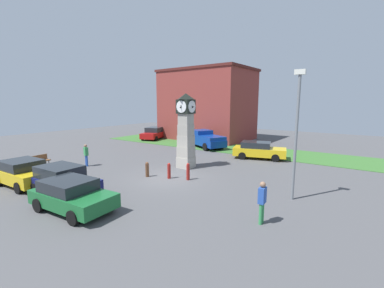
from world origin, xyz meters
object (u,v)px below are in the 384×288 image
Objects in this scene: car_far_lot at (154,133)px; car_near_tower at (63,180)px; clock_tower at (186,131)px; bollard_far_row at (147,169)px; pickup_truck at (206,139)px; bollard_near_tower at (188,171)px; bench at (38,160)px; car_navy_sedan at (24,173)px; pedestrian_near_bench at (86,154)px; pedestrian_crossing_lot at (262,200)px; bollard_mid_row at (169,171)px; car_end_of_row at (258,150)px; street_lamp_near_road at (297,127)px.

car_near_tower is at bearing -60.50° from car_far_lot.
bollard_far_row is (-0.69, -3.45, -2.29)m from clock_tower.
bollard_near_tower is at bearing -63.65° from pickup_truck.
bench is (-11.28, -3.87, -0.03)m from bollard_near_tower.
pedestrian_near_bench is (-1.14, 4.84, 0.21)m from car_navy_sedan.
pedestrian_crossing_lot reaches higher than car_far_lot.
bollard_mid_row is 0.22× the size of car_end_of_row.
bollard_mid_row is 18.08m from car_far_lot.
car_near_tower is 10.36m from pedestrian_crossing_lot.
car_navy_sedan is 0.94× the size of car_near_tower.
car_near_tower is 16.64m from pickup_truck.
bench is 0.96× the size of pedestrian_near_bench.
bollard_near_tower is at bearing 152.05° from pedestrian_crossing_lot.
pedestrian_near_bench is at bearing -172.71° from street_lamp_near_road.
pickup_truck is (2.13, 17.09, 0.16)m from car_navy_sedan.
car_near_tower is at bearing -85.70° from pickup_truck.
pickup_truck is (-5.28, 10.66, 0.38)m from bollard_near_tower.
street_lamp_near_road is (7.52, 0.77, 3.20)m from bollard_mid_row.
street_lamp_near_road is (10.35, 6.25, 2.94)m from car_near_tower.
street_lamp_near_road is at bearing 8.22° from bollard_far_row.
pickup_truck is at bearing 67.56° from bench.
clock_tower reaches higher than car_end_of_row.
bench is (-9.32, -6.35, -2.27)m from clock_tower.
clock_tower is at bearing -67.93° from pickup_truck.
car_end_of_row is at bearing 44.48° from bench.
bollard_mid_row is at bearing 159.24° from pedestrian_crossing_lot.
pedestrian_crossing_lot reaches higher than car_near_tower.
bollard_near_tower is 7.17m from car_near_tower.
car_navy_sedan is 15.58m from street_lamp_near_road.
car_end_of_row is 2.67× the size of pedestrian_crossing_lot.
bollard_mid_row is at bearing 18.78° from bench.
bollard_near_tower is at bearing 55.75° from car_near_tower.
pickup_truck is at bearing 75.04° from pedestrian_near_bench.
bollard_mid_row is at bearing 43.90° from car_navy_sedan.
pickup_truck is at bearing 138.27° from street_lamp_near_road.
bench is at bearing 146.61° from car_navy_sedan.
clock_tower is at bearing 104.58° from bollard_mid_row.
car_far_lot is at bearing 150.18° from street_lamp_near_road.
bollard_mid_row is (0.76, -2.92, -2.27)m from clock_tower.
clock_tower is 11.51m from bench.
pedestrian_near_bench reaches higher than car_far_lot.
bollard_mid_row is at bearing 62.67° from car_near_tower.
street_lamp_near_road reaches higher than car_far_lot.
pickup_truck reaches higher than bollard_far_row.
street_lamp_near_road is (8.28, -2.15, 0.93)m from clock_tower.
car_navy_sedan is 17.46m from car_end_of_row.
pickup_truck reaches higher than car_end_of_row.
pickup_truck is at bearing 82.88° from car_navy_sedan.
car_near_tower is at bearing -148.89° from street_lamp_near_road.
bollard_far_row is 7.25m from car_navy_sedan.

